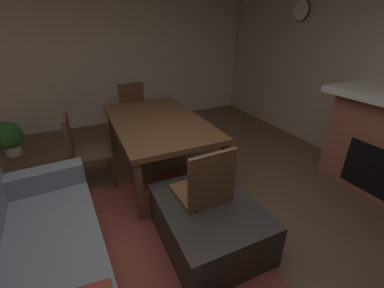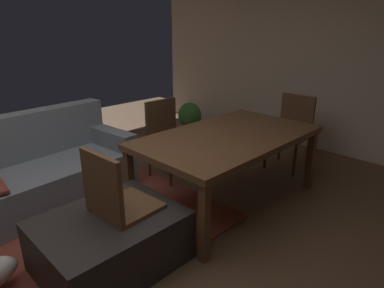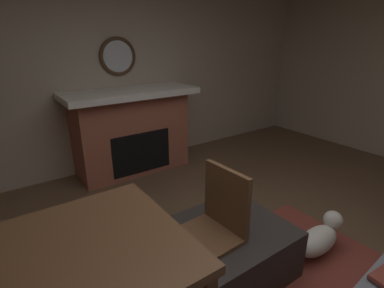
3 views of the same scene
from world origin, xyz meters
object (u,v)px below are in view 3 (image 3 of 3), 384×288
Objects in this scene: fireplace at (132,131)px; round_wall_mirror at (118,56)px; ottoman_coffee_table at (222,252)px; small_dog at (320,237)px; tv_remote at (233,234)px; dining_chair_west at (215,222)px.

round_wall_mirror is at bearing -90.00° from fireplace.
round_wall_mirror is 0.50× the size of ottoman_coffee_table.
ottoman_coffee_table is at bearing -20.88° from small_dog.
ottoman_coffee_table is (0.29, 2.28, -0.38)m from fireplace.
fireplace is at bearing -97.25° from ottoman_coffee_table.
fireplace is 2.69m from small_dog.
tv_remote reaches higher than ottoman_coffee_table.
fireplace is at bearing -109.66° from tv_remote.
dining_chair_west is 1.70× the size of small_dog.
small_dog is (-0.93, 0.32, -0.34)m from dining_chair_west.
dining_chair_west is at bearing -56.68° from tv_remote.
dining_chair_west is at bearing 0.02° from ottoman_coffee_table.
fireplace reaches higher than tv_remote.
fireplace reaches higher than ottoman_coffee_table.
round_wall_mirror is 2.92m from ottoman_coffee_table.
tv_remote reaches higher than small_dog.
fireplace is at bearing -99.18° from dining_chair_west.
round_wall_mirror reaches higher than tv_remote.
fireplace is at bearing 90.00° from round_wall_mirror.
round_wall_mirror is 0.55× the size of dining_chair_west.
small_dog is (-0.83, 0.23, -0.25)m from tv_remote.
fireplace is at bearing -77.88° from small_dog.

